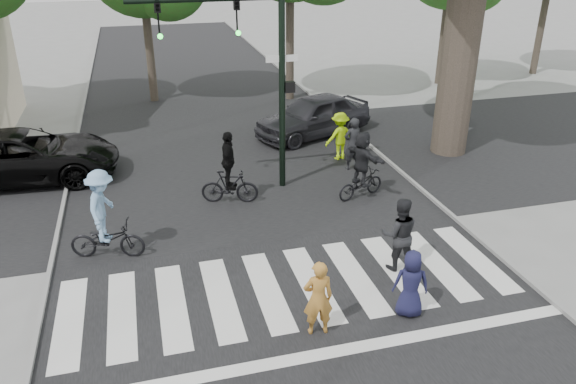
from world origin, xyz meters
name	(u,v)px	position (x,y,z in m)	size (l,w,h in m)	color
ground	(303,315)	(0.00, 0.00, 0.00)	(120.00, 120.00, 0.00)	gray
road_stem	(252,207)	(0.00, 5.00, 0.01)	(10.00, 70.00, 0.01)	black
road_cross	(233,167)	(0.00, 8.00, 0.01)	(70.00, 10.00, 0.01)	black
curb_left	(58,229)	(-5.05, 5.00, 0.05)	(0.10, 70.00, 0.10)	gray
curb_right	(417,186)	(5.05, 5.00, 0.05)	(0.10, 70.00, 0.10)	gray
crosswalk	(294,296)	(0.00, 0.66, 0.01)	(10.00, 3.85, 0.01)	silver
traffic_signal	(251,57)	(0.35, 6.20, 3.90)	(4.45, 0.29, 6.00)	black
pedestrian_woman	(318,298)	(0.10, -0.58, 0.78)	(0.57, 0.37, 1.56)	#BB7F31
pedestrian_child	(411,284)	(2.03, -0.51, 0.71)	(0.70, 0.45, 1.43)	#1A1A3D
pedestrian_adult	(399,234)	(2.54, 1.11, 0.87)	(0.84, 0.66, 1.73)	black
cyclist_left	(104,221)	(-3.76, 3.34, 0.95)	(1.82, 1.24, 2.18)	black
cyclist_mid	(229,174)	(-0.52, 5.48, 0.86)	(1.65, 1.04, 2.08)	black
cyclist_right	(362,168)	(3.16, 4.84, 0.88)	(1.65, 1.52, 1.97)	black
car_suv	(23,156)	(-6.26, 8.70, 0.77)	(2.56, 5.55, 1.54)	black
car_grey	(313,116)	(3.47, 10.32, 0.77)	(1.82, 4.51, 1.54)	#2B2B30
bystander_hivis	(340,136)	(3.60, 7.82, 0.80)	(1.03, 0.59, 1.60)	#B2EC0B
bystander_dark	(353,144)	(3.68, 6.88, 0.85)	(0.62, 0.41, 1.71)	black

